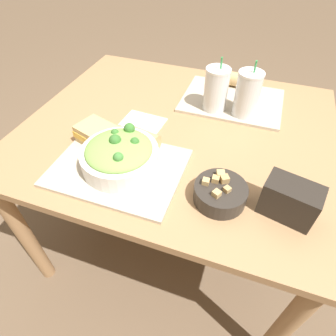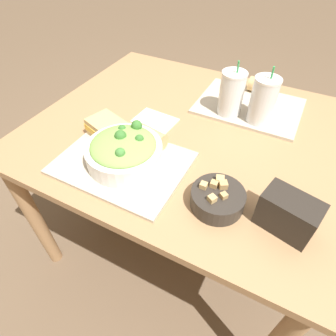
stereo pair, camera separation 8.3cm
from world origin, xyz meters
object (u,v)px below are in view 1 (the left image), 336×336
(chip_bag, at_px, (290,200))
(drink_cup_dark, at_px, (216,91))
(soup_bowl, at_px, (220,193))
(baguette_far, at_px, (238,80))
(salad_bowl, at_px, (120,155))
(baguette_near, at_px, (145,139))
(napkin_folded, at_px, (143,122))
(drink_cup_red, at_px, (247,95))
(sandwich_near, at_px, (99,135))

(chip_bag, bearing_deg, drink_cup_dark, 138.22)
(soup_bowl, xyz_separation_m, baguette_far, (-0.06, 0.68, 0.01))
(soup_bowl, bearing_deg, salad_bowl, 175.77)
(baguette_near, xyz_separation_m, baguette_far, (0.24, 0.54, 0.00))
(drink_cup_dark, xyz_separation_m, napkin_folded, (-0.24, -0.17, -0.09))
(chip_bag, xyz_separation_m, napkin_folded, (-0.55, 0.27, -0.05))
(salad_bowl, bearing_deg, drink_cup_dark, 64.36)
(drink_cup_dark, bearing_deg, drink_cup_red, 0.00)
(salad_bowl, relative_size, sandwich_near, 1.39)
(drink_cup_dark, relative_size, napkin_folded, 1.27)
(sandwich_near, height_order, drink_cup_dark, drink_cup_dark)
(drink_cup_red, bearing_deg, sandwich_near, -142.28)
(baguette_near, xyz_separation_m, drink_cup_dark, (0.17, 0.32, 0.05))
(sandwich_near, bearing_deg, baguette_near, 28.71)
(baguette_near, relative_size, chip_bag, 0.73)
(baguette_near, distance_m, chip_bag, 0.50)
(sandwich_near, bearing_deg, soup_bowl, 4.52)
(salad_bowl, bearing_deg, sandwich_near, 146.46)
(baguette_near, distance_m, drink_cup_red, 0.44)
(sandwich_near, xyz_separation_m, drink_cup_red, (0.46, 0.35, 0.05))
(sandwich_near, height_order, chip_bag, chip_bag)
(baguette_near, xyz_separation_m, napkin_folded, (-0.07, 0.15, -0.04))
(napkin_folded, bearing_deg, drink_cup_red, 25.49)
(soup_bowl, bearing_deg, drink_cup_red, 90.12)
(soup_bowl, relative_size, drink_cup_dark, 0.71)
(drink_cup_red, relative_size, chip_bag, 1.38)
(chip_bag, height_order, napkin_folded, chip_bag)
(soup_bowl, xyz_separation_m, baguette_near, (-0.30, 0.14, 0.01))
(sandwich_near, height_order, baguette_near, sandwich_near)
(sandwich_near, height_order, baguette_far, sandwich_near)
(soup_bowl, bearing_deg, napkin_folded, 142.02)
(baguette_far, bearing_deg, drink_cup_red, -161.14)
(baguette_near, height_order, drink_cup_dark, drink_cup_dark)
(drink_cup_red, distance_m, napkin_folded, 0.42)
(drink_cup_dark, bearing_deg, baguette_near, -118.37)
(drink_cup_red, xyz_separation_m, chip_bag, (0.19, -0.45, -0.04))
(drink_cup_dark, distance_m, napkin_folded, 0.31)
(sandwich_near, height_order, drink_cup_red, drink_cup_red)
(baguette_far, relative_size, chip_bag, 0.54)
(baguette_far, bearing_deg, drink_cup_dark, 167.77)
(salad_bowl, xyz_separation_m, soup_bowl, (0.33, -0.02, -0.03))
(baguette_near, height_order, baguette_far, same)
(baguette_far, distance_m, drink_cup_dark, 0.23)
(baguette_far, bearing_deg, soup_bowl, -171.24)
(salad_bowl, xyz_separation_m, napkin_folded, (-0.03, 0.26, -0.06))
(drink_cup_red, bearing_deg, napkin_folded, -154.51)
(soup_bowl, xyz_separation_m, napkin_folded, (-0.37, 0.29, -0.03))
(salad_bowl, distance_m, drink_cup_red, 0.55)
(salad_bowl, relative_size, baguette_near, 2.11)
(baguette_near, bearing_deg, soup_bowl, -103.03)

